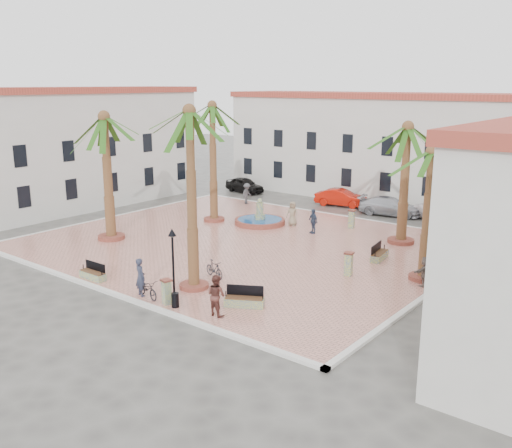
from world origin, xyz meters
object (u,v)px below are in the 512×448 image
object	(u,v)px
bench_e	(379,255)
bicycle_b	(214,269)
palm_nw	(212,118)
lamppost_e	(473,214)
car_silver	(390,206)
car_red	(341,198)
pedestrian_fountain_a	(293,214)
litter_bin	(175,300)
fountain	(260,220)
lamppost_s	(173,252)
car_black	(244,185)
palm_e	(431,167)
pedestrian_north	(247,194)
car_white	(446,213)
palm_sw	(105,132)
bench_se	(244,301)
cyclist_b	(216,295)
bollard_n	(352,219)
cyclist_a	(140,277)
bench_s	(93,274)
pedestrian_east	(425,271)
palm_s	(190,130)
bollard_se	(167,291)
palm_ne	(407,141)
bicycle_a	(147,289)
bollard_e	(349,263)
bench_ne	(440,232)
pedestrian_fountain_b	(313,221)

from	to	relation	value
bench_e	bicycle_b	bearing A→B (deg)	138.93
palm_nw	lamppost_e	bearing A→B (deg)	10.01
car_silver	car_red	bearing A→B (deg)	72.91
pedestrian_fountain_a	litter_bin	bearing A→B (deg)	-86.60
pedestrian_fountain_a	fountain	bearing A→B (deg)	-166.24
lamppost_s	car_black	bearing A→B (deg)	122.87
palm_nw	litter_bin	bearing A→B (deg)	-53.54
lamppost_s	palm_e	bearing A→B (deg)	52.18
pedestrian_north	car_white	world-z (taller)	pedestrian_north
palm_sw	pedestrian_fountain_a	world-z (taller)	palm_sw
bench_se	lamppost_e	world-z (taller)	lamppost_e
cyclist_b	bicycle_b	xyz separation A→B (m)	(-3.51, 3.70, -0.47)
bollard_n	cyclist_a	world-z (taller)	cyclist_a
cyclist_b	car_white	size ratio (longest dim) A/B	0.37
cyclist_b	bench_s	bearing A→B (deg)	7.37
pedestrian_east	palm_s	bearing A→B (deg)	-40.06
cyclist_b	car_white	bearing A→B (deg)	-89.00
litter_bin	car_black	bearing A→B (deg)	123.29
palm_e	lamppost_s	world-z (taller)	palm_e
palm_e	bollard_se	bearing A→B (deg)	-126.54
lamppost_e	lamppost_s	bearing A→B (deg)	-117.31
palm_ne	lamppost_e	size ratio (longest dim) A/B	2.11
palm_ne	bollard_n	size ratio (longest dim) A/B	5.83
palm_e	cyclist_a	size ratio (longest dim) A/B	3.74
lamppost_s	bicycle_b	world-z (taller)	lamppost_s
palm_e	bicycle_a	bearing A→B (deg)	-130.87
palm_e	bollard_e	distance (m)	6.63
palm_e	bench_ne	world-z (taller)	palm_e
fountain	cyclist_a	distance (m)	15.88
bench_se	car_red	bearing A→B (deg)	80.40
cyclist_a	car_white	bearing A→B (deg)	-87.33
car_white	bench_ne	bearing A→B (deg)	-141.50
car_silver	pedestrian_east	bearing A→B (deg)	-158.83
car_silver	lamppost_e	bearing A→B (deg)	-140.37
palm_ne	lamppost_s	xyz separation A→B (m)	(-4.10, -16.41, -4.17)
lamppost_e	bicycle_a	bearing A→B (deg)	-120.16
bollard_n	cyclist_b	xyz separation A→B (m)	(3.06, -17.80, 0.25)
bollard_e	car_black	distance (m)	25.76
fountain	car_red	xyz separation A→B (m)	(1.18, 9.85, 0.32)
bollard_e	pedestrian_fountain_b	xyz separation A→B (m)	(-6.41, 6.37, 0.19)
bench_se	litter_bin	bearing A→B (deg)	-169.45
car_red	lamppost_e	bearing A→B (deg)	-131.51
pedestrian_fountain_a	car_silver	size ratio (longest dim) A/B	0.36
cyclist_b	bicycle_b	distance (m)	5.13
pedestrian_north	pedestrian_fountain_a	bearing A→B (deg)	-126.62
palm_s	car_black	distance (m)	28.01
bench_ne	pedestrian_north	world-z (taller)	pedestrian_north
palm_sw	litter_bin	distance (m)	15.00
palm_nw	pedestrian_fountain_b	world-z (taller)	palm_nw
bench_ne	car_silver	size ratio (longest dim) A/B	0.34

